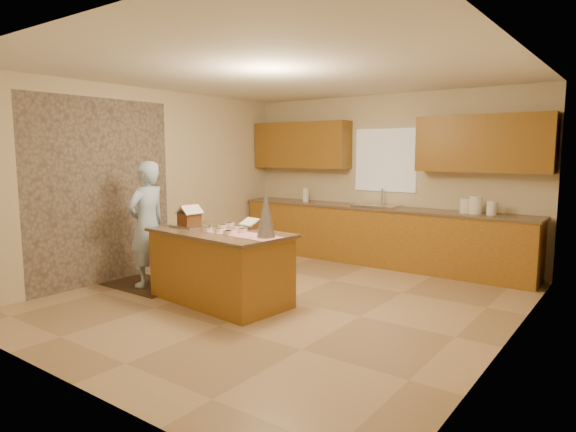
{
  "coord_description": "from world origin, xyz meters",
  "views": [
    {
      "loc": [
        3.49,
        -4.69,
        1.79
      ],
      "look_at": [
        -0.1,
        0.2,
        1.0
      ],
      "focal_mm": 30.95,
      "sensor_mm": 36.0,
      "label": 1
    }
  ],
  "objects_px": {
    "island_base": "(220,268)",
    "tinsel_tree": "(266,214)",
    "boy": "(147,224)",
    "gingerbread_house": "(189,217)"
  },
  "relations": [
    {
      "from": "island_base",
      "to": "boy",
      "type": "bearing_deg",
      "value": -171.28
    },
    {
      "from": "island_base",
      "to": "gingerbread_house",
      "type": "height_order",
      "value": "gingerbread_house"
    },
    {
      "from": "island_base",
      "to": "boy",
      "type": "xyz_separation_m",
      "value": [
        -1.25,
        -0.06,
        0.43
      ]
    },
    {
      "from": "boy",
      "to": "gingerbread_house",
      "type": "xyz_separation_m",
      "value": [
        0.74,
        0.07,
        0.14
      ]
    },
    {
      "from": "gingerbread_house",
      "to": "boy",
      "type": "bearing_deg",
      "value": -174.61
    },
    {
      "from": "island_base",
      "to": "tinsel_tree",
      "type": "height_order",
      "value": "tinsel_tree"
    },
    {
      "from": "tinsel_tree",
      "to": "boy",
      "type": "distance_m",
      "value": 2.0
    },
    {
      "from": "tinsel_tree",
      "to": "boy",
      "type": "height_order",
      "value": "boy"
    },
    {
      "from": "island_base",
      "to": "tinsel_tree",
      "type": "xyz_separation_m",
      "value": [
        0.73,
        -0.03,
        0.7
      ]
    },
    {
      "from": "gingerbread_house",
      "to": "island_base",
      "type": "bearing_deg",
      "value": -0.58
    }
  ]
}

